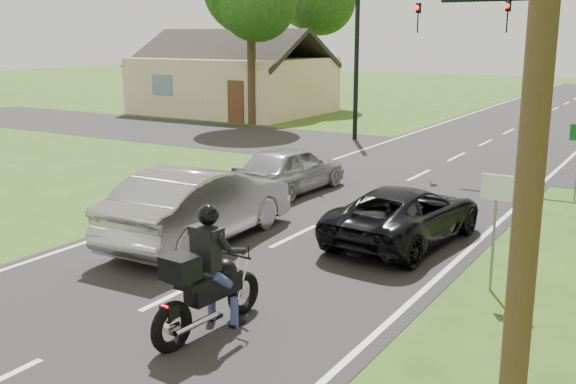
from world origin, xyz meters
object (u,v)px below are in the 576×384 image
object	(u,v)px
dark_suv	(405,214)
silver_sedan	(200,204)
motorcycle_rider	(206,283)
traffic_signal	(549,46)
sign_white	(496,204)
silver_suv	(290,168)

from	to	relation	value
dark_suv	silver_sedan	distance (m)	4.52
motorcycle_rider	traffic_signal	size ratio (longest dim) A/B	0.37
motorcycle_rider	silver_sedan	bearing A→B (deg)	134.00
sign_white	dark_suv	bearing A→B (deg)	141.02
traffic_signal	sign_white	world-z (taller)	traffic_signal
dark_suv	motorcycle_rider	bearing A→B (deg)	86.88
motorcycle_rider	sign_white	size ratio (longest dim) A/B	1.12
motorcycle_rider	silver_suv	size ratio (longest dim) A/B	0.58
motorcycle_rider	silver_sedan	distance (m)	4.78
dark_suv	silver_suv	size ratio (longest dim) A/B	1.09
silver_sedan	silver_suv	bearing A→B (deg)	-83.69
silver_suv	dark_suv	bearing A→B (deg)	151.82
traffic_signal	motorcycle_rider	bearing A→B (deg)	-97.21
motorcycle_rider	traffic_signal	world-z (taller)	traffic_signal
motorcycle_rider	dark_suv	size ratio (longest dim) A/B	0.53
silver_suv	sign_white	xyz separation A→B (m)	(7.06, -4.77, 0.89)
motorcycle_rider	dark_suv	distance (m)	6.03
silver_sedan	sign_white	distance (m)	6.35
silver_suv	traffic_signal	size ratio (longest dim) A/B	0.64
motorcycle_rider	traffic_signal	xyz separation A→B (m)	(1.90, 15.04, 3.33)
silver_suv	traffic_signal	bearing A→B (deg)	-129.35
traffic_signal	silver_sedan	bearing A→B (deg)	-113.51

